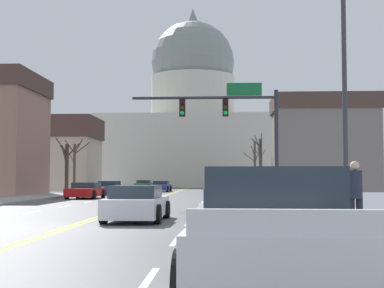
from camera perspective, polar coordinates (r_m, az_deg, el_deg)
ground at (r=17.47m, az=-12.43°, el=-8.20°), size 20.00×180.00×0.20m
signal_gantry at (r=30.49m, az=4.31°, el=2.70°), size 7.91×0.41×6.48m
street_lamp_right at (r=17.13m, az=14.33°, el=7.54°), size 2.01×0.24×7.79m
capitol_building at (r=95.07m, az=0.08°, el=1.95°), size 29.41×22.91×30.35m
sedan_near_00 at (r=25.85m, az=4.68°, el=-5.49°), size 2.07×4.25×1.16m
sedan_near_01 at (r=19.71m, az=-5.60°, el=-6.06°), size 2.04×4.28×1.23m
sedan_near_02 at (r=12.78m, az=4.71°, el=-7.49°), size 2.13×4.59×1.26m
pickup_truck_near_03 at (r=7.43m, az=8.45°, el=-9.29°), size 2.36×5.43×1.65m
sedan_oncoming_00 at (r=41.04m, az=-10.70°, el=-4.68°), size 2.21×4.45×1.14m
sedan_oncoming_01 at (r=49.58m, az=-8.40°, el=-4.45°), size 2.04×4.73×1.19m
sedan_oncoming_02 at (r=59.35m, az=-3.15°, el=-4.32°), size 1.99×4.70×1.13m
sedan_oncoming_03 at (r=71.83m, az=-4.92°, el=-4.15°), size 2.11×4.30×1.14m
flank_building_01 at (r=66.01m, az=-15.32°, el=-0.94°), size 13.54×8.03×8.23m
flank_building_03 at (r=62.69m, az=13.19°, el=0.07°), size 10.98×8.06×10.27m
bare_tree_00 at (r=70.61m, az=6.36°, el=-2.01°), size 1.82×2.14×5.82m
bare_tree_01 at (r=52.48m, az=-11.76°, el=-2.01°), size 2.21×1.50×4.83m
bare_tree_02 at (r=56.45m, az=6.93°, el=-1.89°), size 1.36×2.28×5.70m
bare_tree_03 at (r=48.09m, az=-12.56°, el=-2.22°), size 2.05×2.21×4.66m
pedestrian_00 at (r=20.98m, az=12.30°, el=-4.47°), size 0.35×0.34×1.70m
pedestrian_01 at (r=13.83m, az=16.18°, el=-4.89°), size 0.35×0.34×1.75m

